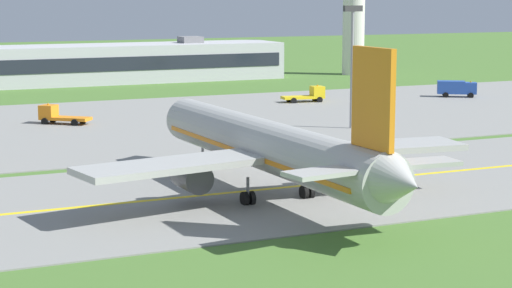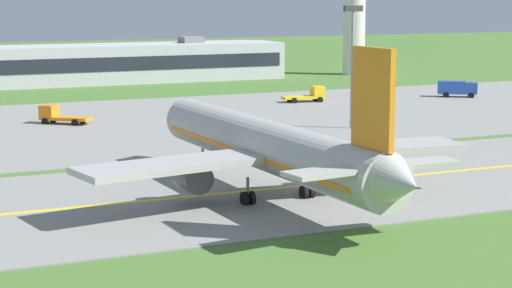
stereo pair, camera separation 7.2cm
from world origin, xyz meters
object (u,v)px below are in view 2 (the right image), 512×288
(service_truck_catering, at_px, (58,115))
(service_truck_pushback, at_px, (457,88))
(airplane_lead, at_px, (269,147))
(apron_light_mast, at_px, (353,51))
(service_truck_fuel, at_px, (310,95))

(service_truck_catering, distance_m, service_truck_pushback, 63.70)
(airplane_lead, distance_m, service_truck_pushback, 78.05)
(service_truck_catering, distance_m, apron_light_mast, 37.22)
(service_truck_catering, xyz_separation_m, service_truck_pushback, (63.56, 4.19, 0.35))
(airplane_lead, relative_size, service_truck_catering, 6.39)
(apron_light_mast, bearing_deg, service_truck_fuel, 72.68)
(service_truck_fuel, bearing_deg, airplane_lead, -120.55)
(service_truck_fuel, bearing_deg, service_truck_catering, -168.67)
(airplane_lead, distance_m, service_truck_fuel, 65.74)
(service_truck_catering, relative_size, service_truck_pushback, 1.01)
(service_truck_catering, height_order, service_truck_pushback, service_truck_pushback)
(airplane_lead, relative_size, apron_light_mast, 2.69)
(airplane_lead, relative_size, service_truck_pushback, 6.44)
(service_truck_fuel, xyz_separation_m, apron_light_mast, (-8.20, -26.28, 8.14))
(service_truck_pushback, bearing_deg, service_truck_fuel, 171.16)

